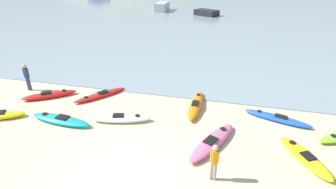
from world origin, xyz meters
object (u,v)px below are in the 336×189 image
(moored_boat_0, at_px, (162,7))
(moored_boat_1, at_px, (206,13))
(kayak_on_sand_5, at_px, (212,142))
(person_near_foreground, at_px, (214,160))
(kayak_on_sand_6, at_px, (60,120))
(kayak_on_sand_8, at_px, (100,95))
(person_near_waterline, at_px, (27,76))
(kayak_on_sand_0, at_px, (49,95))
(kayak_on_sand_2, at_px, (196,105))
(kayak_on_sand_4, at_px, (277,118))
(kayak_on_sand_1, at_px, (305,157))
(kayak_on_sand_3, at_px, (121,118))

(moored_boat_0, height_order, moored_boat_1, moored_boat_0)
(kayak_on_sand_5, xyz_separation_m, person_near_foreground, (0.20, -2.05, 0.71))
(kayak_on_sand_5, height_order, kayak_on_sand_6, kayak_on_sand_5)
(kayak_on_sand_8, distance_m, person_near_waterline, 4.81)
(kayak_on_sand_0, distance_m, person_near_foreground, 10.89)
(kayak_on_sand_2, height_order, kayak_on_sand_4, kayak_on_sand_2)
(kayak_on_sand_1, bearing_deg, kayak_on_sand_8, 163.18)
(kayak_on_sand_0, distance_m, moored_boat_1, 31.24)
(kayak_on_sand_0, relative_size, kayak_on_sand_8, 0.98)
(kayak_on_sand_5, distance_m, person_near_waterline, 11.98)
(kayak_on_sand_2, bearing_deg, moored_boat_1, 95.22)
(kayak_on_sand_2, height_order, person_near_waterline, person_near_waterline)
(kayak_on_sand_0, height_order, kayak_on_sand_8, kayak_on_sand_0)
(kayak_on_sand_5, distance_m, person_near_foreground, 2.18)
(kayak_on_sand_1, relative_size, kayak_on_sand_3, 0.96)
(kayak_on_sand_3, bearing_deg, kayak_on_sand_4, 14.35)
(kayak_on_sand_4, bearing_deg, kayak_on_sand_8, 178.10)
(kayak_on_sand_6, height_order, moored_boat_0, moored_boat_0)
(kayak_on_sand_6, bearing_deg, kayak_on_sand_5, -0.32)
(kayak_on_sand_3, bearing_deg, kayak_on_sand_1, -6.43)
(moored_boat_1, bearing_deg, moored_boat_0, 160.38)
(kayak_on_sand_6, relative_size, person_near_waterline, 1.97)
(kayak_on_sand_4, distance_m, moored_boat_1, 31.00)
(person_near_waterline, bearing_deg, moored_boat_0, 90.42)
(moored_boat_0, bearing_deg, kayak_on_sand_5, -71.73)
(kayak_on_sand_4, distance_m, kayak_on_sand_6, 10.80)
(person_near_waterline, bearing_deg, kayak_on_sand_6, -35.00)
(kayak_on_sand_8, xyz_separation_m, moored_boat_0, (-4.97, 32.72, 0.62))
(kayak_on_sand_0, distance_m, kayak_on_sand_6, 3.22)
(kayak_on_sand_5, bearing_deg, kayak_on_sand_4, 43.11)
(kayak_on_sand_3, bearing_deg, kayak_on_sand_6, -164.37)
(kayak_on_sand_8, height_order, moored_boat_1, moored_boat_1)
(kayak_on_sand_0, height_order, kayak_on_sand_5, kayak_on_sand_5)
(moored_boat_0, bearing_deg, kayak_on_sand_0, -86.45)
(kayak_on_sand_2, relative_size, kayak_on_sand_5, 0.98)
(kayak_on_sand_6, distance_m, kayak_on_sand_8, 3.13)
(kayak_on_sand_3, distance_m, kayak_on_sand_6, 3.01)
(kayak_on_sand_1, distance_m, moored_boat_1, 33.94)
(kayak_on_sand_8, bearing_deg, person_near_waterline, -177.78)
(kayak_on_sand_3, height_order, person_near_waterline, person_near_waterline)
(person_near_foreground, xyz_separation_m, moored_boat_0, (-12.03, 37.88, -0.13))
(kayak_on_sand_0, bearing_deg, person_near_waterline, 161.70)
(kayak_on_sand_2, distance_m, kayak_on_sand_3, 4.08)
(kayak_on_sand_1, relative_size, person_near_foreground, 1.87)
(kayak_on_sand_3, distance_m, kayak_on_sand_8, 3.22)
(kayak_on_sand_0, bearing_deg, person_near_foreground, -23.72)
(kayak_on_sand_5, xyz_separation_m, moored_boat_1, (-3.91, 33.01, 0.31))
(kayak_on_sand_1, distance_m, kayak_on_sand_2, 5.82)
(moored_boat_0, bearing_deg, person_near_waterline, -89.58)
(kayak_on_sand_1, bearing_deg, kayak_on_sand_5, 178.81)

